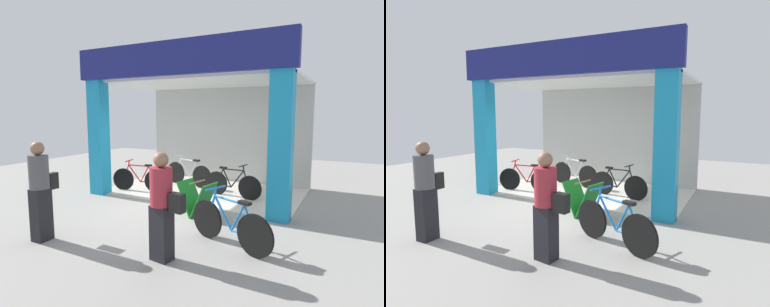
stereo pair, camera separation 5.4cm
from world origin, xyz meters
TOP-DOWN VIEW (x-y plane):
  - ground_plane at (0.00, 0.00)m, footprint 18.51×18.51m
  - shop_facade at (0.00, 1.58)m, footprint 5.46×3.45m
  - bicycle_inside_0 at (-0.68, 1.86)m, footprint 1.68×0.54m
  - bicycle_inside_1 at (0.95, 1.24)m, footprint 1.59×0.44m
  - bicycle_inside_2 at (-1.61, 0.68)m, footprint 1.56×0.46m
  - bicycle_parked_0 at (1.97, -1.69)m, footprint 1.62×0.67m
  - sandwich_board_sign at (0.80, -0.51)m, footprint 0.81×0.66m
  - pedestrian_0 at (-1.00, -2.90)m, footprint 0.33×0.53m
  - pedestrian_1 at (1.26, -2.59)m, footprint 0.61×0.38m

SIDE VIEW (x-z plane):
  - ground_plane at x=0.00m, z-range 0.00..0.00m
  - bicycle_inside_2 at x=-1.61m, z-range -0.09..0.79m
  - bicycle_inside_1 at x=0.95m, z-range -0.09..0.79m
  - sandwich_board_sign at x=0.80m, z-range 0.00..0.75m
  - bicycle_parked_0 at x=1.97m, z-range -0.09..0.85m
  - bicycle_inside_0 at x=-0.68m, z-range -0.09..0.85m
  - pedestrian_1 at x=1.26m, z-range 0.03..1.66m
  - pedestrian_0 at x=-1.00m, z-range 0.03..1.74m
  - shop_facade at x=0.00m, z-range 0.13..3.90m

